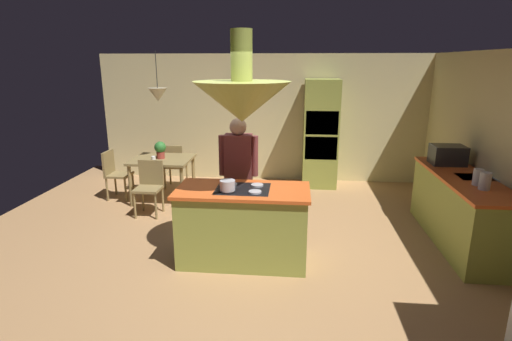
{
  "coord_description": "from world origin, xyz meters",
  "views": [
    {
      "loc": [
        0.6,
        -4.65,
        2.4
      ],
      "look_at": [
        0.1,
        0.4,
        1.0
      ],
      "focal_mm": 27.87,
      "sensor_mm": 36.0,
      "label": 1
    }
  ],
  "objects_px": {
    "kitchen_island": "(243,225)",
    "cup_on_table": "(153,159)",
    "person_at_island": "(239,171)",
    "chair_facing_island": "(150,184)",
    "microwave_on_counter": "(448,155)",
    "chair_at_corner": "(115,171)",
    "chair_by_back_wall": "(174,163)",
    "oven_tower": "(321,134)",
    "cooking_pot_on_cooktop": "(227,185)",
    "dining_table": "(162,164)",
    "canister_sugar": "(478,177)",
    "canister_flour": "(485,181)",
    "potted_plant_on_table": "(160,149)"
  },
  "relations": [
    {
      "from": "canister_sugar",
      "to": "microwave_on_counter",
      "type": "bearing_deg",
      "value": 90.0
    },
    {
      "from": "canister_flour",
      "to": "microwave_on_counter",
      "type": "xyz_separation_m",
      "value": [
        0.0,
        1.21,
        0.03
      ]
    },
    {
      "from": "chair_facing_island",
      "to": "cooking_pot_on_cooktop",
      "type": "xyz_separation_m",
      "value": [
        1.54,
        -1.56,
        0.51
      ]
    },
    {
      "from": "person_at_island",
      "to": "chair_at_corner",
      "type": "bearing_deg",
      "value": 149.44
    },
    {
      "from": "chair_at_corner",
      "to": "microwave_on_counter",
      "type": "xyz_separation_m",
      "value": [
        5.43,
        -0.64,
        0.57
      ]
    },
    {
      "from": "chair_facing_island",
      "to": "potted_plant_on_table",
      "type": "distance_m",
      "value": 0.79
    },
    {
      "from": "chair_at_corner",
      "to": "cup_on_table",
      "type": "height_order",
      "value": "chair_at_corner"
    },
    {
      "from": "canister_sugar",
      "to": "chair_by_back_wall",
      "type": "bearing_deg",
      "value": 152.78
    },
    {
      "from": "dining_table",
      "to": "potted_plant_on_table",
      "type": "bearing_deg",
      "value": 174.47
    },
    {
      "from": "chair_at_corner",
      "to": "kitchen_island",
      "type": "bearing_deg",
      "value": -129.07
    },
    {
      "from": "kitchen_island",
      "to": "chair_at_corner",
      "type": "xyz_separation_m",
      "value": [
        -2.59,
        2.1,
        0.03
      ]
    },
    {
      "from": "potted_plant_on_table",
      "to": "microwave_on_counter",
      "type": "xyz_separation_m",
      "value": [
        4.56,
        -0.64,
        0.15
      ]
    },
    {
      "from": "person_at_island",
      "to": "chair_facing_island",
      "type": "height_order",
      "value": "person_at_island"
    },
    {
      "from": "oven_tower",
      "to": "cup_on_table",
      "type": "height_order",
      "value": "oven_tower"
    },
    {
      "from": "chair_facing_island",
      "to": "chair_by_back_wall",
      "type": "relative_size",
      "value": 1.0
    },
    {
      "from": "chair_facing_island",
      "to": "potted_plant_on_table",
      "type": "relative_size",
      "value": 2.9
    },
    {
      "from": "dining_table",
      "to": "oven_tower",
      "type": "bearing_deg",
      "value": 22.21
    },
    {
      "from": "dining_table",
      "to": "person_at_island",
      "type": "xyz_separation_m",
      "value": [
        1.56,
        -1.44,
        0.31
      ]
    },
    {
      "from": "chair_at_corner",
      "to": "potted_plant_on_table",
      "type": "xyz_separation_m",
      "value": [
        0.87,
        0.0,
        0.42
      ]
    },
    {
      "from": "oven_tower",
      "to": "microwave_on_counter",
      "type": "relative_size",
      "value": 4.52
    },
    {
      "from": "kitchen_island",
      "to": "cup_on_table",
      "type": "height_order",
      "value": "kitchen_island"
    },
    {
      "from": "chair_by_back_wall",
      "to": "cup_on_table",
      "type": "height_order",
      "value": "chair_by_back_wall"
    },
    {
      "from": "potted_plant_on_table",
      "to": "chair_at_corner",
      "type": "bearing_deg",
      "value": -179.86
    },
    {
      "from": "cup_on_table",
      "to": "microwave_on_counter",
      "type": "relative_size",
      "value": 0.2
    },
    {
      "from": "dining_table",
      "to": "cup_on_table",
      "type": "relative_size",
      "value": 11.28
    },
    {
      "from": "chair_facing_island",
      "to": "microwave_on_counter",
      "type": "xyz_separation_m",
      "value": [
        4.54,
        0.02,
        0.57
      ]
    },
    {
      "from": "potted_plant_on_table",
      "to": "cooking_pot_on_cooktop",
      "type": "relative_size",
      "value": 1.67
    },
    {
      "from": "person_at_island",
      "to": "cup_on_table",
      "type": "relative_size",
      "value": 18.71
    },
    {
      "from": "kitchen_island",
      "to": "person_at_island",
      "type": "relative_size",
      "value": 0.95
    },
    {
      "from": "person_at_island",
      "to": "canister_sugar",
      "type": "distance_m",
      "value": 2.99
    },
    {
      "from": "potted_plant_on_table",
      "to": "chair_facing_island",
      "type": "bearing_deg",
      "value": -88.16
    },
    {
      "from": "dining_table",
      "to": "chair_by_back_wall",
      "type": "bearing_deg",
      "value": 90.0
    },
    {
      "from": "person_at_island",
      "to": "chair_by_back_wall",
      "type": "relative_size",
      "value": 1.94
    },
    {
      "from": "chair_at_corner",
      "to": "potted_plant_on_table",
      "type": "distance_m",
      "value": 0.96
    },
    {
      "from": "canister_flour",
      "to": "canister_sugar",
      "type": "relative_size",
      "value": 1.04
    },
    {
      "from": "oven_tower",
      "to": "cup_on_table",
      "type": "bearing_deg",
      "value": -154.58
    },
    {
      "from": "microwave_on_counter",
      "to": "oven_tower",
      "type": "bearing_deg",
      "value": 134.29
    },
    {
      "from": "chair_at_corner",
      "to": "oven_tower",
      "type": "bearing_deg",
      "value": -72.77
    },
    {
      "from": "cooking_pot_on_cooktop",
      "to": "person_at_island",
      "type": "bearing_deg",
      "value": 88.69
    },
    {
      "from": "oven_tower",
      "to": "dining_table",
      "type": "distance_m",
      "value": 3.05
    },
    {
      "from": "chair_facing_island",
      "to": "canister_sugar",
      "type": "bearing_deg",
      "value": -12.47
    },
    {
      "from": "person_at_island",
      "to": "cup_on_table",
      "type": "distance_m",
      "value": 2.04
    },
    {
      "from": "person_at_island",
      "to": "cup_on_table",
      "type": "bearing_deg",
      "value": 143.15
    },
    {
      "from": "kitchen_island",
      "to": "cup_on_table",
      "type": "distance_m",
      "value": 2.6
    },
    {
      "from": "oven_tower",
      "to": "dining_table",
      "type": "bearing_deg",
      "value": -157.79
    },
    {
      "from": "oven_tower",
      "to": "cooking_pot_on_cooktop",
      "type": "height_order",
      "value": "oven_tower"
    },
    {
      "from": "chair_facing_island",
      "to": "canister_sugar",
      "type": "distance_m",
      "value": 4.68
    },
    {
      "from": "cooking_pot_on_cooktop",
      "to": "microwave_on_counter",
      "type": "bearing_deg",
      "value": 27.92
    },
    {
      "from": "chair_at_corner",
      "to": "microwave_on_counter",
      "type": "relative_size",
      "value": 1.89
    },
    {
      "from": "chair_by_back_wall",
      "to": "chair_at_corner",
      "type": "bearing_deg",
      "value": 36.89
    }
  ]
}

